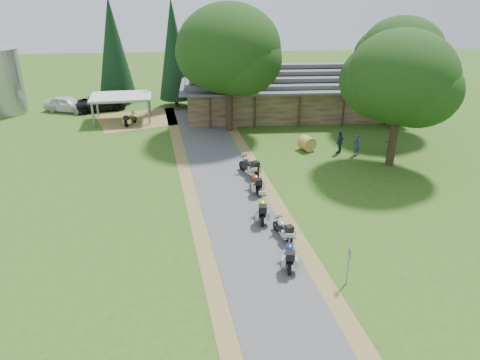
{
  "coord_description": "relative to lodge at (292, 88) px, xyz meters",
  "views": [
    {
      "loc": [
        -2.01,
        -20.69,
        13.58
      ],
      "look_at": [
        -0.31,
        5.0,
        1.6
      ],
      "focal_mm": 35.0,
      "sensor_mm": 36.0,
      "label": 1
    }
  ],
  "objects": [
    {
      "name": "person_b",
      "position": [
        5.97,
        -11.31,
        -1.43
      ],
      "size": [
        0.62,
        0.48,
        2.05
      ],
      "primitive_type": "imported",
      "rotation": [
        0.0,
        0.0,
        3.04
      ],
      "color": "#2D3852",
      "rests_on": "ground"
    },
    {
      "name": "motorcycle_row_c",
      "position": [
        -5.14,
        -20.98,
        -1.72
      ],
      "size": [
        0.88,
        2.18,
        1.46
      ],
      "primitive_type": null,
      "rotation": [
        0.0,
        0.0,
        1.48
      ],
      "color": "#CEBB00",
      "rests_on": "ground"
    },
    {
      "name": "sign_post",
      "position": [
        -1.9,
        -27.33,
        -1.44
      ],
      "size": [
        0.36,
        0.06,
        2.02
      ],
      "primitive_type": null,
      "color": "gray",
      "rests_on": "ground"
    },
    {
      "name": "silo",
      "position": [
        -27.84,
        1.84,
        0.96
      ],
      "size": [
        3.53,
        3.53,
        6.81
      ],
      "primitive_type": "cylinder",
      "rotation": [
        0.0,
        0.0,
        0.06
      ],
      "color": "gray",
      "rests_on": "ground"
    },
    {
      "name": "car_white_sedan",
      "position": [
        -22.31,
        1.97,
        -1.48
      ],
      "size": [
        4.15,
        6.27,
        1.93
      ],
      "primitive_type": "imported",
      "rotation": [
        0.0,
        0.0,
        1.25
      ],
      "color": "silver",
      "rests_on": "ground"
    },
    {
      "name": "person_a",
      "position": [
        3.22,
        -11.52,
        -1.47
      ],
      "size": [
        0.69,
        0.64,
        1.97
      ],
      "primitive_type": "imported",
      "rotation": [
        0.0,
        0.0,
        3.7
      ],
      "color": "#2D3852",
      "rests_on": "ground"
    },
    {
      "name": "car_dark_suv",
      "position": [
        -19.0,
        2.28,
        -1.4
      ],
      "size": [
        3.99,
        5.97,
        2.11
      ],
      "primitive_type": "imported",
      "rotation": [
        0.0,
        0.0,
        1.9
      ],
      "color": "black",
      "rests_on": "ground"
    },
    {
      "name": "cedar_far",
      "position": [
        -17.75,
        5.22,
        2.9
      ],
      "size": [
        3.73,
        3.73,
        10.69
      ],
      "primitive_type": "cone",
      "color": "black",
      "rests_on": "ground"
    },
    {
      "name": "motorcycle_row_d",
      "position": [
        -5.15,
        -17.32,
        -1.76
      ],
      "size": [
        0.85,
        2.07,
        1.38
      ],
      "primitive_type": null,
      "rotation": [
        0.0,
        0.0,
        1.67
      ],
      "color": "#CD420F",
      "rests_on": "ground"
    },
    {
      "name": "oak_lodge_left",
      "position": [
        -6.31,
        -5.02,
        3.31
      ],
      "size": [
        8.73,
        8.73,
        11.53
      ],
      "primitive_type": null,
      "color": "black",
      "rests_on": "ground"
    },
    {
      "name": "oak_lodge_right",
      "position": [
        8.35,
        -5.28,
        2.94
      ],
      "size": [
        7.13,
        7.13,
        10.78
      ],
      "primitive_type": null,
      "color": "black",
      "rests_on": "ground"
    },
    {
      "name": "driveway",
      "position": [
        -6.5,
        -20.0,
        -2.45
      ],
      "size": [
        51.95,
        51.95,
        0.0
      ],
      "primitive_type": "plane",
      "rotation": [
        0.0,
        0.0,
        0.14
      ],
      "color": "#3F4042",
      "rests_on": "ground"
    },
    {
      "name": "carport",
      "position": [
        -16.25,
        -1.37,
        -1.25
      ],
      "size": [
        5.85,
        4.18,
        2.4
      ],
      "primitive_type": null,
      "rotation": [
        0.0,
        0.0,
        0.09
      ],
      "color": "beige",
      "rests_on": "ground"
    },
    {
      "name": "motorcycle_row_b",
      "position": [
        -4.26,
        -23.08,
        -1.86
      ],
      "size": [
        1.17,
        1.82,
        1.19
      ],
      "primitive_type": null,
      "rotation": [
        0.0,
        0.0,
        1.95
      ],
      "color": "#9FA3A7",
      "rests_on": "ground"
    },
    {
      "name": "oak_driveway",
      "position": [
        5.15,
        -13.59,
        2.81
      ],
      "size": [
        7.59,
        7.59,
        10.53
      ],
      "primitive_type": null,
      "color": "black",
      "rests_on": "ground"
    },
    {
      "name": "motorcycle_carport_a",
      "position": [
        -15.35,
        -2.82,
        -1.86
      ],
      "size": [
        1.19,
        1.8,
        1.18
      ],
      "primitive_type": null,
      "rotation": [
        0.0,
        0.0,
        1.17
      ],
      "color": "#C99607",
      "rests_on": "ground"
    },
    {
      "name": "cedar_near",
      "position": [
        -11.46,
        3.11,
        2.88
      ],
      "size": [
        3.35,
        3.35,
        10.67
      ],
      "primitive_type": "cone",
      "color": "black",
      "rests_on": "ground"
    },
    {
      "name": "ground",
      "position": [
        -6.0,
        -24.0,
        -2.45
      ],
      "size": [
        120.0,
        120.0,
        0.0
      ],
      "primitive_type": "plane",
      "color": "#315217",
      "rests_on": "ground"
    },
    {
      "name": "lodge",
      "position": [
        0.0,
        0.0,
        0.0
      ],
      "size": [
        21.4,
        9.4,
        4.9
      ],
      "primitive_type": null,
      "color": "#4F3928",
      "rests_on": "ground"
    },
    {
      "name": "hay_bale",
      "position": [
        -0.39,
        -10.25,
        -1.88
      ],
      "size": [
        1.46,
        1.41,
        1.13
      ],
      "primitive_type": "cylinder",
      "rotation": [
        1.57,
        0.0,
        0.42
      ],
      "color": "#AA873E",
      "rests_on": "ground"
    },
    {
      "name": "motorcycle_row_e",
      "position": [
        -5.4,
        -14.71,
        -1.73
      ],
      "size": [
        1.6,
        2.19,
        1.45
      ],
      "primitive_type": null,
      "rotation": [
        0.0,
        0.0,
        2.06
      ],
      "color": "black",
      "rests_on": "ground"
    },
    {
      "name": "motorcycle_row_a",
      "position": [
        -4.31,
        -25.62,
        -1.76
      ],
      "size": [
        0.93,
        2.1,
        1.39
      ],
      "primitive_type": null,
      "rotation": [
        0.0,
        0.0,
        1.44
      ],
      "color": "navy",
      "rests_on": "ground"
    },
    {
      "name": "person_c",
      "position": [
        2.04,
        -11.01,
        -1.36
      ],
      "size": [
        0.74,
        0.76,
        2.19
      ],
      "primitive_type": "imported",
      "rotation": [
        0.0,
        0.0,
        4.01
      ],
      "color": "#2D3852",
      "rests_on": "ground"
    }
  ]
}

